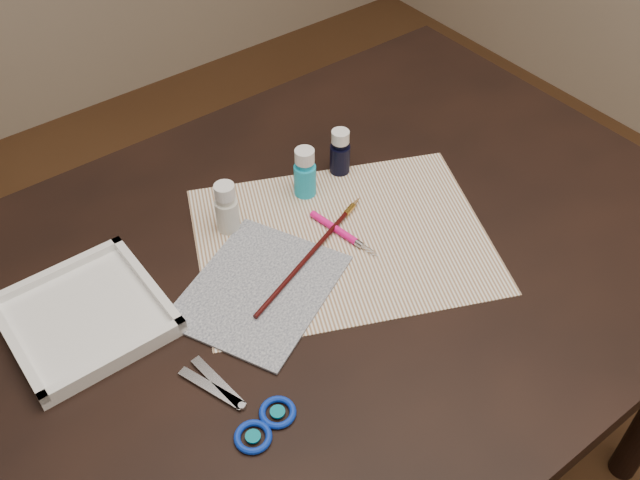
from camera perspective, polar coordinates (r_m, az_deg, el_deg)
table at (r=1.40m, az=-0.00°, el=-12.41°), size 1.30×0.90×0.75m
paper at (r=1.14m, az=1.79°, el=0.05°), size 0.56×0.51×0.00m
canvas at (r=1.07m, az=-4.85°, el=-3.92°), size 0.30×0.28×0.00m
paint_bottle_white at (r=1.14m, az=-7.49°, el=2.59°), size 0.04×0.04×0.09m
paint_bottle_cyan at (r=1.19m, az=-1.22°, el=5.43°), size 0.04×0.04×0.09m
paint_bottle_navy at (r=1.24m, az=1.61°, el=7.06°), size 0.04×0.04×0.09m
paintbrush at (r=1.11m, az=-0.63°, el=-0.95°), size 0.29×0.12×0.01m
craft_knife at (r=1.14m, az=1.97°, el=0.46°), size 0.03×0.14×0.01m
scissors at (r=0.95m, az=-7.30°, el=-12.77°), size 0.15×0.21×0.01m
palette_tray at (r=1.07m, az=-18.29°, el=-5.74°), size 0.21×0.21×0.03m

